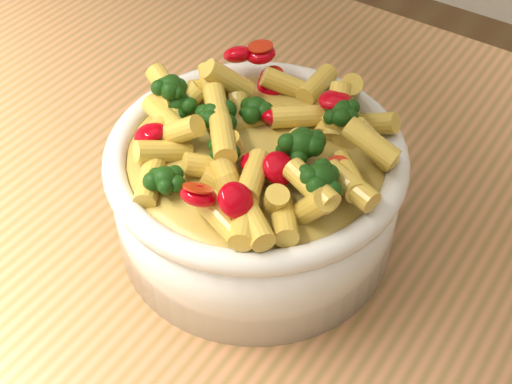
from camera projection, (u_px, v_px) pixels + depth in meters
The scene contains 3 objects.
table at pixel (338, 368), 0.63m from camera, with size 1.20×0.80×0.90m.
serving_bowl at pixel (256, 191), 0.57m from camera, with size 0.23×0.23×0.10m.
pasta_salad at pixel (256, 131), 0.52m from camera, with size 0.18×0.18×0.04m.
Camera 1 is at (0.13, -0.32, 1.35)m, focal length 50.00 mm.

